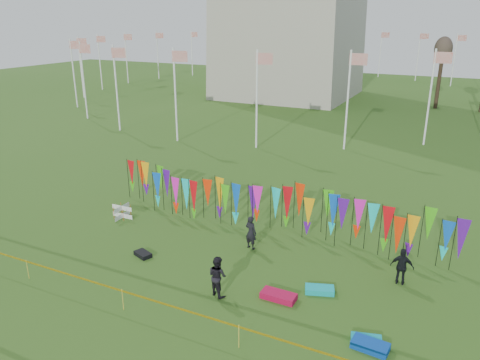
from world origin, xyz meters
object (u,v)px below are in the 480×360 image
at_px(box_kite, 122,212).
at_px(kite_bag_teal, 366,340).
at_px(kite_bag_turquoise, 320,290).
at_px(person_left, 251,232).
at_px(person_right, 402,267).
at_px(kite_bag_black, 143,254).
at_px(kite_bag_blue, 370,346).
at_px(kite_bag_red, 279,296).
at_px(person_mid, 218,276).

xyz_separation_m(box_kite, kite_bag_teal, (14.20, -4.57, -0.27)).
relative_size(box_kite, kite_bag_teal, 0.72).
bearing_deg(kite_bag_turquoise, person_left, 151.41).
distance_m(person_right, kite_bag_turquoise, 3.56).
xyz_separation_m(box_kite, kite_bag_black, (3.67, -3.02, -0.27)).
bearing_deg(kite_bag_blue, kite_bag_teal, 123.02).
distance_m(kite_bag_blue, kite_bag_teal, 0.35).
bearing_deg(person_left, kite_bag_black, 47.26).
relative_size(person_left, kite_bag_turquoise, 1.45).
relative_size(box_kite, person_right, 0.46).
distance_m(box_kite, kite_bag_black, 4.75).
height_order(person_left, kite_bag_teal, person_left).
height_order(kite_bag_blue, kite_bag_teal, kite_bag_blue).
bearing_deg(kite_bag_turquoise, kite_bag_black, -175.21).
relative_size(kite_bag_red, kite_bag_teal, 1.35).
bearing_deg(person_left, kite_bag_blue, 156.40).
distance_m(kite_bag_turquoise, kite_bag_black, 8.24).
height_order(kite_bag_turquoise, kite_bag_teal, kite_bag_turquoise).
bearing_deg(kite_bag_blue, kite_bag_black, 170.24).
distance_m(person_left, kite_bag_blue, 8.15).
relative_size(person_left, kite_bag_teal, 1.62).
height_order(box_kite, person_mid, person_mid).
bearing_deg(kite_bag_black, person_left, 35.04).
bearing_deg(person_right, person_mid, 30.47).
distance_m(box_kite, person_mid, 9.33).
height_order(kite_bag_turquoise, kite_bag_red, kite_bag_red).
bearing_deg(kite_bag_turquoise, kite_bag_red, -138.74).
xyz_separation_m(kite_bag_turquoise, kite_bag_blue, (2.51, -2.53, 0.01)).
bearing_deg(person_left, kite_bag_turquoise, 163.63).
bearing_deg(box_kite, person_right, -0.94).
xyz_separation_m(person_mid, kite_bag_red, (2.28, 0.78, -0.71)).
distance_m(person_left, person_right, 6.88).
bearing_deg(kite_bag_black, kite_bag_red, -3.82).
height_order(kite_bag_turquoise, kite_bag_black, kite_bag_turquoise).
bearing_deg(person_right, kite_bag_teal, 82.00).
bearing_deg(person_left, box_kite, 11.40).
bearing_deg(person_mid, person_left, -62.05).
bearing_deg(person_right, kite_bag_black, 12.47).
bearing_deg(person_mid, person_right, -126.50).
distance_m(kite_bag_turquoise, kite_bag_teal, 3.23).
distance_m(kite_bag_black, kite_bag_teal, 10.65).
height_order(person_right, kite_bag_teal, person_right).
relative_size(kite_bag_blue, kite_bag_teal, 1.18).
xyz_separation_m(kite_bag_turquoise, kite_bag_red, (-1.31, -1.15, 0.01)).
bearing_deg(kite_bag_black, person_right, 14.14).
bearing_deg(kite_bag_blue, person_right, 86.37).
bearing_deg(box_kite, kite_bag_teal, -17.84).
bearing_deg(kite_bag_turquoise, kite_bag_teal, -43.98).
height_order(kite_bag_red, kite_bag_black, kite_bag_red).
height_order(person_right, kite_bag_turquoise, person_right).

